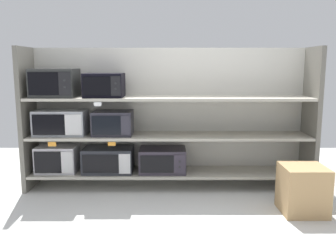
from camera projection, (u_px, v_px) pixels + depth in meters
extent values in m
cube|color=silver|center=(168.00, 225.00, 3.19)|extent=(7.14, 6.00, 0.02)
cube|color=beige|center=(168.00, 116.00, 4.29)|extent=(3.34, 0.04, 1.59)
cube|color=#68645B|center=(26.00, 119.00, 4.04)|extent=(0.05, 0.47, 1.59)
cube|color=#68645B|center=(309.00, 119.00, 4.05)|extent=(0.05, 0.47, 1.59)
cube|color=#ADA899|center=(168.00, 172.00, 4.15)|extent=(3.14, 0.47, 0.03)
cube|color=#BAB7BF|center=(56.00, 159.00, 4.11)|extent=(0.45, 0.32, 0.30)
cube|color=black|center=(46.00, 163.00, 3.95)|extent=(0.30, 0.01, 0.24)
cube|color=silver|center=(66.00, 163.00, 3.95)|extent=(0.13, 0.01, 0.24)
cube|color=#27282F|center=(107.00, 160.00, 4.12)|extent=(0.56, 0.37, 0.28)
cube|color=black|center=(99.00, 164.00, 3.93)|extent=(0.40, 0.01, 0.20)
cube|color=silver|center=(123.00, 164.00, 3.93)|extent=(0.13, 0.01, 0.22)
cube|color=#312C37|center=(161.00, 160.00, 4.12)|extent=(0.53, 0.36, 0.27)
cube|color=black|center=(156.00, 164.00, 3.94)|extent=(0.37, 0.01, 0.19)
cube|color=#312C37|center=(178.00, 164.00, 3.94)|extent=(0.13, 0.01, 0.22)
cylinder|color=#262628|center=(178.00, 167.00, 3.93)|extent=(0.02, 0.01, 0.02)
cylinder|color=#262628|center=(178.00, 162.00, 3.92)|extent=(0.02, 0.01, 0.02)
cube|color=#ADA899|center=(168.00, 136.00, 4.08)|extent=(3.14, 0.47, 0.03)
cube|color=#9CA0A8|center=(60.00, 122.00, 4.05)|extent=(0.57, 0.33, 0.28)
cube|color=black|center=(47.00, 125.00, 3.88)|extent=(0.35, 0.01, 0.22)
cube|color=silver|center=(72.00, 125.00, 3.88)|extent=(0.18, 0.01, 0.23)
cube|color=#2E2D37|center=(112.00, 123.00, 4.05)|extent=(0.44, 0.34, 0.27)
cube|color=black|center=(105.00, 126.00, 3.88)|extent=(0.32, 0.01, 0.21)
cube|color=#2E2D37|center=(124.00, 126.00, 3.88)|extent=(0.10, 0.01, 0.22)
cube|color=orange|center=(51.00, 144.00, 3.84)|extent=(0.09, 0.00, 0.05)
cube|color=orange|center=(110.00, 144.00, 3.85)|extent=(0.08, 0.00, 0.04)
cube|color=#ADA899|center=(168.00, 98.00, 4.01)|extent=(3.14, 0.47, 0.03)
cube|color=#2D2F2E|center=(53.00, 83.00, 3.97)|extent=(0.48, 0.40, 0.31)
cube|color=black|center=(42.00, 84.00, 3.77)|extent=(0.32, 0.01, 0.24)
cube|color=black|center=(63.00, 84.00, 3.77)|extent=(0.13, 0.01, 0.25)
cylinder|color=#262628|center=(63.00, 87.00, 3.77)|extent=(0.02, 0.01, 0.02)
cylinder|color=#262628|center=(63.00, 81.00, 3.76)|extent=(0.02, 0.01, 0.02)
cube|color=black|center=(103.00, 85.00, 3.98)|extent=(0.42, 0.37, 0.26)
cube|color=black|center=(95.00, 86.00, 3.79)|extent=(0.30, 0.01, 0.20)
cube|color=black|center=(114.00, 86.00, 3.79)|extent=(0.10, 0.01, 0.21)
cylinder|color=#262628|center=(114.00, 89.00, 3.79)|extent=(0.02, 0.01, 0.02)
cylinder|color=#262628|center=(114.00, 83.00, 3.78)|extent=(0.02, 0.01, 0.02)
cube|color=white|center=(96.00, 104.00, 3.78)|extent=(0.08, 0.00, 0.04)
cube|color=tan|center=(301.00, 189.00, 3.41)|extent=(0.40, 0.40, 0.46)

